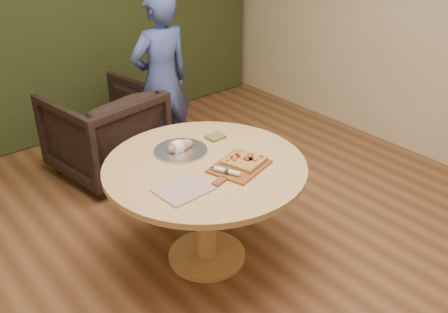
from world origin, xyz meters
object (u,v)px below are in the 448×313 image
at_px(armchair, 104,128).
at_px(serving_tray, 181,151).
at_px(pizza_paddle, 238,167).
at_px(person_standing, 161,81).
at_px(flatbread_pizza, 245,160).
at_px(pedestal_table, 205,183).
at_px(bread_roll, 179,146).
at_px(cutlery_roll, 227,171).

bearing_deg(armchair, serving_tray, 77.96).
distance_m(pizza_paddle, person_standing, 1.61).
bearing_deg(flatbread_pizza, pedestal_table, 139.86).
distance_m(pizza_paddle, flatbread_pizza, 0.07).
bearing_deg(bread_roll, pizza_paddle, -68.58).
height_order(pizza_paddle, flatbread_pizza, flatbread_pizza).
height_order(flatbread_pizza, armchair, armchair).
distance_m(flatbread_pizza, armchair, 1.74).
bearing_deg(armchair, person_standing, 154.13).
bearing_deg(cutlery_roll, armchair, 63.82).
bearing_deg(serving_tray, person_standing, 62.41).
xyz_separation_m(pedestal_table, armchair, (0.05, 1.54, -0.18)).
distance_m(cutlery_roll, bread_roll, 0.44).
xyz_separation_m(bread_roll, armchair, (0.09, 1.30, -0.36)).
height_order(cutlery_roll, armchair, armchair).
height_order(pizza_paddle, person_standing, person_standing).
bearing_deg(pedestal_table, cutlery_roll, -85.81).
relative_size(flatbread_pizza, person_standing, 0.17).
relative_size(cutlery_roll, bread_roll, 0.98).
bearing_deg(pedestal_table, armchair, 87.96).
bearing_deg(armchair, pizza_paddle, 83.87).
distance_m(pedestal_table, armchair, 1.55).
distance_m(bread_roll, armchair, 1.36).
bearing_deg(cutlery_roll, flatbread_pizza, -12.05).
xyz_separation_m(pizza_paddle, bread_roll, (-0.16, 0.41, 0.04)).
relative_size(pedestal_table, flatbread_pizza, 4.75).
bearing_deg(armchair, cutlery_roll, 80.14).
xyz_separation_m(pedestal_table, flatbread_pizza, (0.19, -0.16, 0.17)).
xyz_separation_m(cutlery_roll, armchair, (0.04, 1.74, -0.35)).
relative_size(serving_tray, bread_roll, 1.84).
xyz_separation_m(pedestal_table, serving_tray, (-0.02, 0.23, 0.15)).
xyz_separation_m(flatbread_pizza, cutlery_roll, (-0.18, -0.04, 0.00)).
bearing_deg(pedestal_table, serving_tray, 96.15).
relative_size(pedestal_table, pizza_paddle, 2.74).
relative_size(bread_roll, armchair, 0.22).
distance_m(pizza_paddle, bread_roll, 0.44).
relative_size(cutlery_roll, person_standing, 0.12).
bearing_deg(flatbread_pizza, armchair, 94.60).
height_order(serving_tray, person_standing, person_standing).
bearing_deg(pizza_paddle, serving_tray, 94.06).
xyz_separation_m(flatbread_pizza, armchair, (-0.14, 1.70, -0.35)).
xyz_separation_m(cutlery_roll, serving_tray, (-0.04, 0.43, -0.02)).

